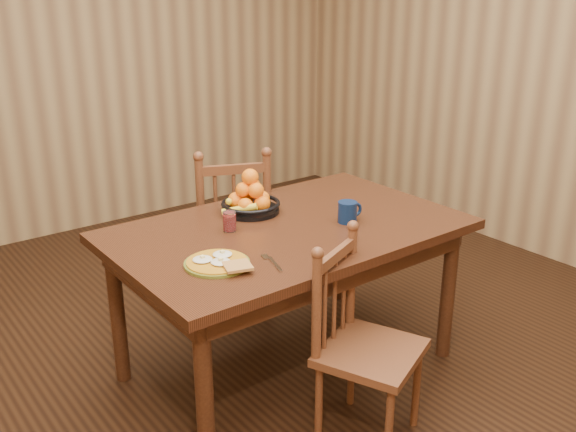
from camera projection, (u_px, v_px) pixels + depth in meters
room at (288, 96)px, 2.75m from camera, size 4.52×5.02×2.72m
dining_table at (288, 243)px, 2.99m from camera, size 1.60×1.00×0.75m
chair_far at (231, 233)px, 3.63m from camera, size 0.57×0.56×0.97m
chair_near at (363, 346)px, 2.60m from camera, size 0.51×0.50×0.86m
breakfast_plate at (218, 262)px, 2.55m from camera, size 0.26×0.30×0.04m
fork at (272, 262)px, 2.58m from camera, size 0.06×0.18×0.00m
spoon at (217, 260)px, 2.59m from camera, size 0.04×0.16×0.01m
coffee_mug at (348, 212)px, 2.99m from camera, size 0.13×0.09×0.10m
juice_glass at (230, 222)px, 2.89m from camera, size 0.06×0.06×0.09m
fruit_bowl at (250, 200)px, 3.12m from camera, size 0.29×0.29×0.22m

